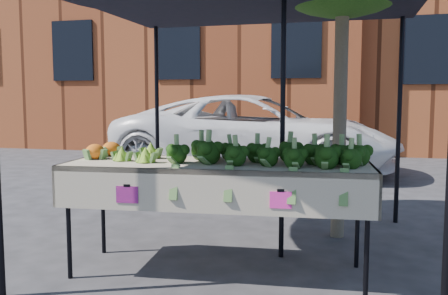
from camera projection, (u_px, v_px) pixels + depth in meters
ground at (249, 271)px, 3.94m from camera, size 90.00×90.00×0.00m
table at (218, 218)px, 3.86m from camera, size 2.46×1.00×0.90m
canopy at (245, 103)px, 4.32m from camera, size 3.16×3.16×2.74m
broccoli_heap at (267, 149)px, 3.73m from camera, size 1.57×0.54×0.23m
romanesco_cluster at (139, 149)px, 3.96m from camera, size 0.41×0.45×0.18m
cauliflower_pair at (103, 148)px, 4.13m from camera, size 0.21×0.41×0.16m
vehicle at (256, 31)px, 9.00m from camera, size 1.58×2.52×5.34m
street_tree at (342, 45)px, 4.74m from camera, size 1.96×1.96×3.86m
building_left at (176, 7)px, 16.30m from camera, size 12.00×8.00×9.00m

